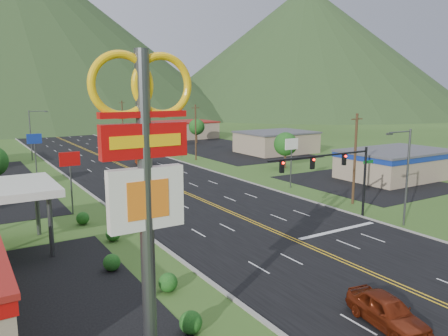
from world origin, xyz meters
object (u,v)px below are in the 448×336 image
traffic_signal (336,168)px  streetlight_west (32,132)px  pylon_sign (145,167)px  car_dark_mid (154,193)px  car_red_far (143,161)px  car_red_near (387,312)px  streetlight_east (405,171)px

traffic_signal → streetlight_west: size_ratio=1.46×
pylon_sign → car_dark_mid: (12.61, 29.92, -8.69)m
streetlight_west → car_dark_mid: size_ratio=2.13×
car_dark_mid → car_red_far: 23.55m
streetlight_west → car_red_far: 22.00m
car_red_near → car_dark_mid: 32.80m
streetlight_east → car_red_far: bearing=100.4°
pylon_sign → car_dark_mid: pylon_sign is taller
car_dark_mid → traffic_signal: bearing=-53.2°
streetlight_east → car_red_far: (-8.15, 44.27, -4.47)m
traffic_signal → car_red_near: traffic_signal is taller
pylon_sign → car_red_far: 56.63m
car_red_far → car_dark_mid: bearing=74.0°
traffic_signal → car_dark_mid: traffic_signal is taller
car_red_near → streetlight_west: bearing=105.5°
pylon_sign → car_red_far: (20.03, 52.27, -8.59)m
streetlight_east → car_red_near: 19.84m
streetlight_east → car_dark_mid: 27.27m
streetlight_east → traffic_signal: bearing=139.6°
traffic_signal → streetlight_east: size_ratio=1.46×
car_dark_mid → car_red_far: bearing=77.2°
streetlight_west → car_dark_mid: 39.04m
pylon_sign → streetlight_west: pylon_sign is taller
pylon_sign → traffic_signal: pylon_sign is taller
traffic_signal → car_dark_mid: bearing=121.3°
traffic_signal → car_red_far: size_ratio=3.05×
car_red_near → car_red_far: car_red_near is taller
streetlight_west → car_dark_mid: streetlight_west is taller
pylon_sign → car_dark_mid: size_ratio=3.31×
car_red_near → car_dark_mid: size_ratio=1.18×
pylon_sign → streetlight_west: size_ratio=1.56×
traffic_signal → streetlight_west: streetlight_west is taller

